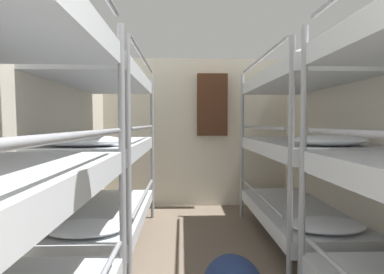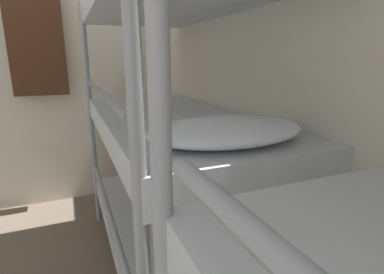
# 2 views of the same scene
# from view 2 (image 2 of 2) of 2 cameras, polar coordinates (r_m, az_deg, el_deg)

# --- Properties ---
(wall_back) EXTENTS (2.88, 0.06, 2.23)m
(wall_back) POSITION_cam_2_polar(r_m,az_deg,el_deg) (3.16, -30.78, 7.65)
(wall_back) COLOR beige
(wall_back) RESTS_ON ground_plane
(bunk_stack_right_far) EXTENTS (0.80, 1.83, 1.94)m
(bunk_stack_right_far) POSITION_cam_2_polar(r_m,az_deg,el_deg) (1.70, -3.56, 2.28)
(bunk_stack_right_far) COLOR gray
(bunk_stack_right_far) RESTS_ON ground_plane
(hanging_coat) EXTENTS (0.44, 0.12, 0.90)m
(hanging_coat) POSITION_cam_2_polar(r_m,az_deg,el_deg) (2.98, -27.51, 15.79)
(hanging_coat) COLOR #472819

